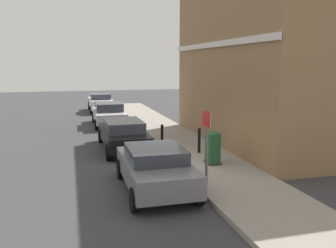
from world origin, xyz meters
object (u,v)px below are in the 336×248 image
at_px(car_white, 100,102).
at_px(car_black, 123,134).
at_px(car_silver, 109,113).
at_px(utility_cabinet, 213,149).
at_px(bollard_far_kerb, 162,135).
at_px(street_sign, 207,137).
at_px(car_grey, 155,167).
at_px(bollard_near_cabinet, 199,139).

bearing_deg(car_white, car_black, 179.73).
bearing_deg(car_silver, utility_cabinet, -164.85).
distance_m(car_black, bollard_far_kerb, 1.75).
relative_size(bollard_far_kerb, street_sign, 0.45).
bearing_deg(car_black, car_grey, -178.54).
bearing_deg(street_sign, utility_cabinet, 63.48).
xyz_separation_m(car_black, street_sign, (1.58, -5.97, 0.95)).
height_order(car_silver, bollard_far_kerb, car_silver).
distance_m(car_silver, bollard_far_kerb, 7.52).
height_order(car_grey, street_sign, street_sign).
relative_size(car_silver, bollard_far_kerb, 4.04).
xyz_separation_m(utility_cabinet, street_sign, (-1.16, -2.32, 0.98)).
height_order(car_silver, utility_cabinet, car_silver).
relative_size(car_white, bollard_near_cabinet, 3.81).
distance_m(car_grey, utility_cabinet, 3.12).
xyz_separation_m(car_black, bollard_near_cabinet, (2.84, -1.95, -0.01)).
bearing_deg(street_sign, bollard_near_cabinet, 72.62).
xyz_separation_m(car_white, street_sign, (1.49, -19.27, 0.91)).
bearing_deg(bollard_near_cabinet, car_grey, -127.55).
height_order(car_black, street_sign, street_sign).
distance_m(bollard_far_kerb, street_sign, 5.31).
bearing_deg(street_sign, car_black, 104.86).
distance_m(car_white, bollard_far_kerb, 14.12).
distance_m(car_black, car_white, 13.30).
xyz_separation_m(car_grey, car_silver, (-0.10, 12.04, 0.02)).
height_order(car_silver, car_white, car_white).
bearing_deg(utility_cabinet, car_black, 126.96).
relative_size(car_grey, car_silver, 0.94).
height_order(car_white, street_sign, street_sign).
bearing_deg(bollard_near_cabinet, utility_cabinet, -93.37).
distance_m(car_grey, bollard_far_kerb, 4.88).
height_order(bollard_near_cabinet, street_sign, street_sign).
bearing_deg(car_black, bollard_far_kerb, -115.65).
distance_m(car_black, utility_cabinet, 4.56).
relative_size(car_silver, street_sign, 1.83).
height_order(bollard_near_cabinet, bollard_far_kerb, same).
distance_m(car_grey, bollard_near_cabinet, 4.38).
relative_size(utility_cabinet, street_sign, 0.50).
relative_size(car_grey, utility_cabinet, 3.45).
bearing_deg(car_white, bollard_near_cabinet, -169.63).
height_order(car_grey, car_silver, car_silver).
xyz_separation_m(car_black, bollard_far_kerb, (1.58, -0.75, -0.01)).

